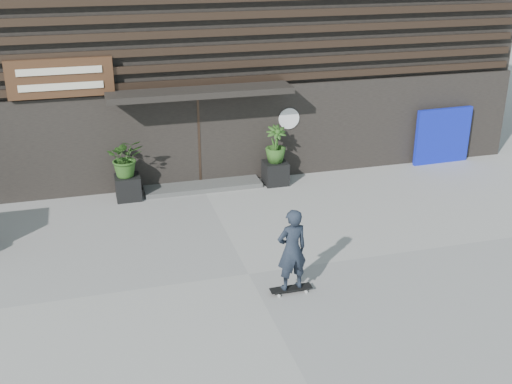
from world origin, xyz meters
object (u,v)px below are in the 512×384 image
object	(u,v)px
blue_tarp	(443,136)
skateboarder	(292,250)
planter_pot_left	(128,187)
planter_pot_right	(275,173)

from	to	relation	value
blue_tarp	skateboarder	bearing A→B (deg)	-141.17
planter_pot_left	blue_tarp	xyz separation A→B (m)	(8.84, 0.30, 0.50)
blue_tarp	skateboarder	distance (m)	8.45
planter_pot_left	skateboarder	xyz separation A→B (m)	(2.47, -5.25, 0.57)
planter_pot_left	planter_pot_right	distance (m)	3.80
planter_pot_right	skateboarder	bearing A→B (deg)	-104.16
planter_pot_right	skateboarder	world-z (taller)	skateboarder
blue_tarp	skateboarder	size ratio (longest dim) A/B	1.03
planter_pot_left	planter_pot_right	size ratio (longest dim) A/B	1.00
skateboarder	planter_pot_right	bearing A→B (deg)	75.84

